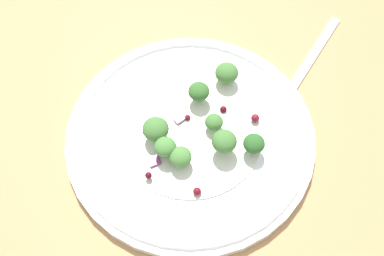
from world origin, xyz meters
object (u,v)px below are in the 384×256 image
broccoli_floret_2 (254,144)px  broccoli_floret_1 (181,157)px  plate (192,136)px  fork (304,69)px  broccoli_floret_0 (227,73)px

broccoli_floret_2 → broccoli_floret_1: bearing=-0.3°
broccoli_floret_1 → broccoli_floret_2: (-8.12, 0.05, 0.19)cm
plate → fork: bearing=-155.4°
broccoli_floret_0 → broccoli_floret_1: broccoli_floret_0 is taller
broccoli_floret_2 → fork: broccoli_floret_2 is taller
plate → fork: (-16.14, -7.37, -0.61)cm
broccoli_floret_0 → broccoli_floret_1: size_ratio=1.14×
broccoli_floret_0 → fork: size_ratio=0.19×
fork → broccoli_floret_1: bearing=30.8°
broccoli_floret_2 → fork: 14.94cm
broccoli_floret_2 → fork: size_ratio=0.16×
broccoli_floret_0 → fork: (-10.62, -0.78, -2.67)cm
plate → broccoli_floret_1: size_ratio=11.60×
broccoli_floret_0 → plate: bearing=50.1°
plate → broccoli_floret_1: (1.91, 3.39, 1.97)cm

